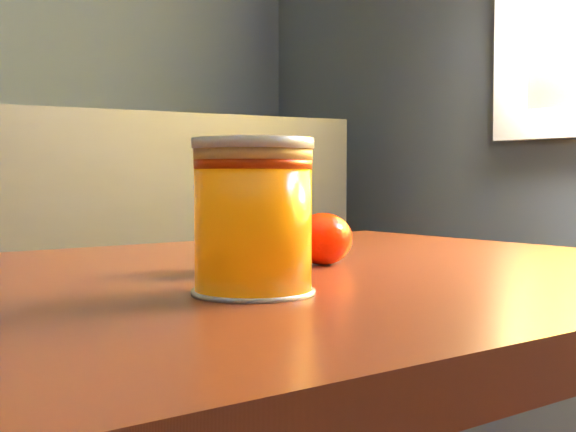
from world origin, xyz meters
TOP-DOWN VIEW (x-y plane):
  - table at (0.76, 0.20)m, footprint 0.97×0.73m
  - juice_glass at (0.72, 0.09)m, footprint 0.09×0.09m
  - orange_front at (0.77, 0.20)m, footprint 0.09×0.09m
  - orange_back at (0.87, 0.22)m, footprint 0.06×0.06m

SIDE VIEW (x-z plane):
  - table at x=0.76m, z-range 0.25..0.94m
  - orange_back at x=0.87m, z-range 0.68..0.73m
  - orange_front at x=0.77m, z-range 0.68..0.75m
  - juice_glass at x=0.72m, z-range 0.68..0.79m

